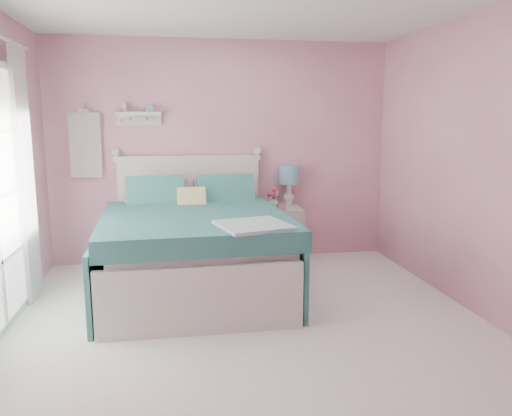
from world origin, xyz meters
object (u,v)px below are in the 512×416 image
object	(u,v)px
bed	(194,249)
vase	(273,202)
teacup	(281,207)
table_lamp	(289,178)
nightstand	(282,234)

from	to	relation	value
bed	vase	size ratio (longest dim) A/B	15.21
bed	teacup	world-z (taller)	bed
bed	table_lamp	xyz separation A→B (m)	(1.19, 0.97, 0.58)
teacup	nightstand	bearing A→B (deg)	73.71
vase	teacup	world-z (taller)	vase
bed	vase	distance (m)	1.34
teacup	bed	bearing A→B (deg)	-145.75
table_lamp	vase	world-z (taller)	table_lamp
bed	vase	world-z (taller)	bed
vase	nightstand	bearing A→B (deg)	-7.18
table_lamp	teacup	bearing A→B (deg)	-120.00
nightstand	teacup	size ratio (longest dim) A/B	6.17
bed	table_lamp	bearing A→B (deg)	36.73
table_lamp	vase	distance (m)	0.36
bed	teacup	distance (m)	1.29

